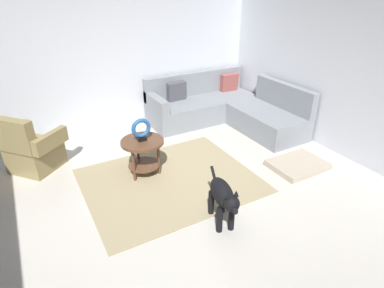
{
  "coord_description": "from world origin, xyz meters",
  "views": [
    {
      "loc": [
        -1.4,
        -2.7,
        2.5
      ],
      "look_at": [
        0.45,
        0.6,
        0.55
      ],
      "focal_mm": 29.58,
      "sensor_mm": 36.0,
      "label": 1
    }
  ],
  "objects_px": {
    "side_table": "(143,148)",
    "torus_sculpture": "(141,129)",
    "sectional_couch": "(225,109)",
    "armchair": "(31,150)",
    "dog_bed_mat": "(298,165)",
    "dog": "(223,197)"
  },
  "relations": [
    {
      "from": "side_table",
      "to": "torus_sculpture",
      "type": "xyz_separation_m",
      "value": [
        0.0,
        -0.0,
        0.29
      ]
    },
    {
      "from": "sectional_couch",
      "to": "side_table",
      "type": "relative_size",
      "value": 3.75
    },
    {
      "from": "side_table",
      "to": "torus_sculpture",
      "type": "bearing_deg",
      "value": -82.87
    },
    {
      "from": "armchair",
      "to": "dog_bed_mat",
      "type": "bearing_deg",
      "value": 20.43
    },
    {
      "from": "side_table",
      "to": "torus_sculpture",
      "type": "distance_m",
      "value": 0.29
    },
    {
      "from": "armchair",
      "to": "sectional_couch",
      "type": "bearing_deg",
      "value": 50.1
    },
    {
      "from": "sectional_couch",
      "to": "dog_bed_mat",
      "type": "distance_m",
      "value": 1.96
    },
    {
      "from": "side_table",
      "to": "dog_bed_mat",
      "type": "bearing_deg",
      "value": -25.07
    },
    {
      "from": "sectional_couch",
      "to": "side_table",
      "type": "distance_m",
      "value": 2.3
    },
    {
      "from": "armchair",
      "to": "side_table",
      "type": "relative_size",
      "value": 1.66
    },
    {
      "from": "side_table",
      "to": "torus_sculpture",
      "type": "relative_size",
      "value": 1.84
    },
    {
      "from": "side_table",
      "to": "dog",
      "type": "bearing_deg",
      "value": -75.15
    },
    {
      "from": "sectional_couch",
      "to": "dog_bed_mat",
      "type": "relative_size",
      "value": 2.81
    },
    {
      "from": "side_table",
      "to": "dog",
      "type": "distance_m",
      "value": 1.49
    },
    {
      "from": "armchair",
      "to": "side_table",
      "type": "bearing_deg",
      "value": 15.42
    },
    {
      "from": "armchair",
      "to": "dog",
      "type": "distance_m",
      "value": 2.93
    },
    {
      "from": "dog_bed_mat",
      "to": "armchair",
      "type": "bearing_deg",
      "value": 151.33
    },
    {
      "from": "sectional_couch",
      "to": "torus_sculpture",
      "type": "distance_m",
      "value": 2.33
    },
    {
      "from": "torus_sculpture",
      "to": "dog_bed_mat",
      "type": "height_order",
      "value": "torus_sculpture"
    },
    {
      "from": "sectional_couch",
      "to": "side_table",
      "type": "height_order",
      "value": "sectional_couch"
    },
    {
      "from": "torus_sculpture",
      "to": "side_table",
      "type": "bearing_deg",
      "value": 97.13
    },
    {
      "from": "dog_bed_mat",
      "to": "dog",
      "type": "xyz_separation_m",
      "value": [
        -1.69,
        -0.47,
        0.33
      ]
    }
  ]
}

